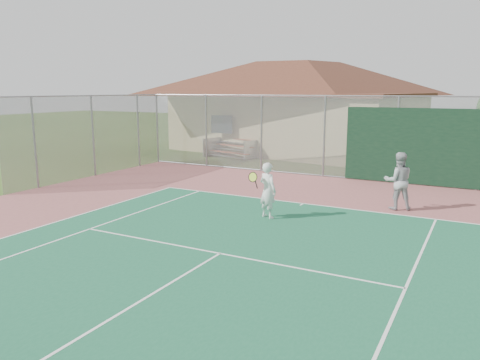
% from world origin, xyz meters
% --- Properties ---
extents(back_fence, '(20.08, 0.11, 3.53)m').
position_xyz_m(back_fence, '(2.11, 16.98, 1.67)').
color(back_fence, gray).
rests_on(back_fence, ground).
extents(side_fence_left, '(0.08, 9.00, 3.50)m').
position_xyz_m(side_fence_left, '(-10.00, 12.50, 1.75)').
color(side_fence_left, gray).
rests_on(side_fence_left, ground).
extents(clubhouse, '(16.18, 11.96, 6.44)m').
position_xyz_m(clubhouse, '(-5.39, 25.14, 3.27)').
color(clubhouse, tan).
rests_on(clubhouse, ground).
extents(bleachers, '(3.06, 2.15, 1.03)m').
position_xyz_m(bleachers, '(-7.39, 20.41, 0.54)').
color(bleachers, '#974022').
rests_on(bleachers, ground).
extents(player_white_front, '(0.86, 0.69, 1.65)m').
position_xyz_m(player_white_front, '(-0.33, 9.73, 0.84)').
color(player_white_front, silver).
rests_on(player_white_front, ground).
extents(player_grey_back, '(1.08, 0.98, 1.82)m').
position_xyz_m(player_grey_back, '(2.87, 12.60, 0.91)').
color(player_grey_back, '#A4A6A9').
rests_on(player_grey_back, ground).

